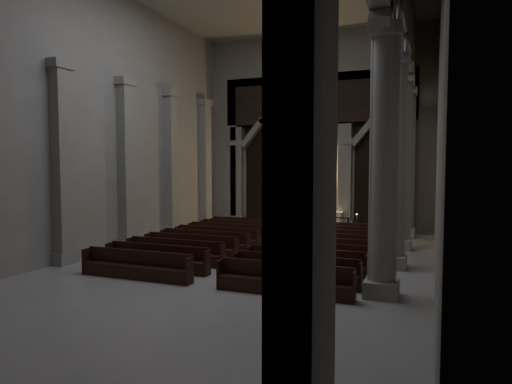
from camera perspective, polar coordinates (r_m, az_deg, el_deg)
room at (r=18.21m, az=-1.39°, el=14.97°), size 24.00×24.10×12.00m
sanctuary_wall at (r=28.96m, az=7.59°, el=8.75°), size 14.00×0.77×12.00m
right_arcade at (r=18.25m, az=17.13°, el=15.51°), size 1.00×24.00×12.00m
left_pilasters at (r=24.19m, az=-13.00°, el=3.28°), size 0.60×13.00×8.03m
sanctuary_step at (r=28.21m, az=7.03°, el=-4.42°), size 8.50×2.60×0.15m
altar at (r=28.36m, az=9.01°, el=-3.32°), size 1.78×0.71×0.91m
altar_rail at (r=26.58m, az=6.16°, el=-3.64°), size 5.08×0.09×1.00m
candle_stand_left at (r=27.73m, az=1.10°, el=-4.00°), size 0.21×0.21×1.22m
candle_stand_right at (r=25.92m, az=12.45°, el=-4.63°), size 0.20×0.20×1.21m
pews at (r=19.76m, az=0.54°, el=-7.17°), size 9.74×10.60×0.97m
worshipper at (r=25.08m, az=8.59°, el=-4.30°), size 0.43×0.30×1.15m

